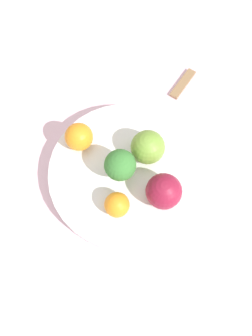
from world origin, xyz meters
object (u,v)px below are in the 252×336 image
(orange_front, at_px, (79,137))
(orange_back, at_px, (117,205))
(apple_green, at_px, (147,147))
(broccoli, at_px, (121,167))
(apple_red, at_px, (164,191))
(bowl, at_px, (126,174))
(spoon, at_px, (183,84))

(orange_front, relative_size, orange_back, 1.19)
(apple_green, bearing_deg, orange_front, -50.04)
(broccoli, xyz_separation_m, orange_front, (0.02, -0.09, -0.01))
(broccoli, bearing_deg, apple_green, -175.90)
(orange_front, xyz_separation_m, orange_back, (0.02, 0.12, -0.00))
(broccoli, height_order, orange_back, broccoli)
(apple_green, distance_m, orange_back, 0.10)
(apple_green, bearing_deg, apple_red, 67.35)
(bowl, xyz_separation_m, apple_green, (-0.04, -0.00, 0.04))
(broccoli, distance_m, apple_green, 0.06)
(broccoli, xyz_separation_m, apple_green, (-0.05, -0.00, -0.01))
(orange_front, distance_m, spoon, 0.23)
(apple_red, xyz_separation_m, apple_green, (-0.03, -0.07, -0.00))
(bowl, bearing_deg, orange_back, 38.02)
(bowl, bearing_deg, apple_green, -178.85)
(orange_front, height_order, orange_back, orange_front)
(bowl, xyz_separation_m, orange_back, (0.05, 0.04, 0.04))
(bowl, xyz_separation_m, apple_red, (-0.01, 0.07, 0.04))
(orange_back, distance_m, spoon, 0.28)
(orange_back, relative_size, spoon, 0.52)
(broccoli, bearing_deg, orange_back, 42.94)
(apple_red, height_order, spoon, apple_red)
(apple_red, relative_size, orange_back, 1.43)
(broccoli, distance_m, orange_front, 0.09)
(apple_green, distance_m, orange_front, 0.11)
(bowl, bearing_deg, orange_front, -72.62)
(orange_front, relative_size, spoon, 0.61)
(bowl, height_order, apple_red, apple_red)
(broccoli, distance_m, spoon, 0.24)
(orange_back, bearing_deg, bowl, -141.98)
(apple_red, height_order, apple_green, same)
(bowl, relative_size, apple_green, 4.62)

